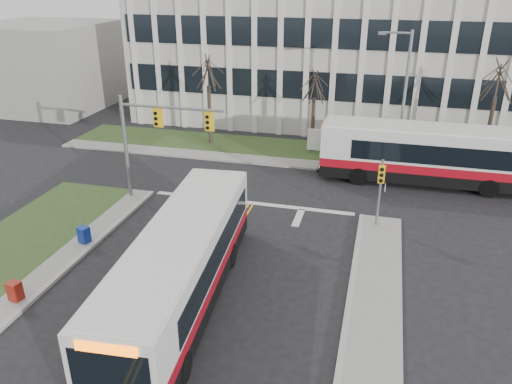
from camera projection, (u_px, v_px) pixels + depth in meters
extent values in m
plane|color=black|center=(204.00, 279.00, 22.13)|extent=(120.00, 120.00, 0.00)
cube|color=#9E9B93|center=(348.00, 168.00, 34.40)|extent=(44.00, 1.60, 0.14)
cube|color=#304A20|center=(351.00, 155.00, 36.88)|extent=(44.00, 5.00, 0.12)
cube|color=beige|center=(367.00, 50.00, 45.10)|extent=(40.00, 16.00, 12.00)
cube|color=#9E9B93|center=(46.00, 65.00, 49.52)|extent=(12.00, 12.00, 8.00)
cylinder|color=slate|center=(126.00, 148.00, 28.93)|extent=(0.22, 0.22, 6.20)
cylinder|color=slate|center=(171.00, 108.00, 27.18)|extent=(6.00, 0.16, 0.16)
cube|color=yellow|center=(157.00, 118.00, 27.48)|extent=(0.34, 0.24, 0.92)
cube|color=yellow|center=(208.00, 122.00, 26.79)|extent=(0.34, 0.24, 0.92)
cylinder|color=slate|center=(379.00, 194.00, 25.89)|extent=(0.14, 0.14, 3.80)
cube|color=yellow|center=(382.00, 174.00, 25.23)|extent=(0.34, 0.24, 0.92)
cylinder|color=slate|center=(384.00, 144.00, 33.41)|extent=(0.14, 0.14, 3.80)
cube|color=yellow|center=(385.00, 128.00, 32.75)|extent=(0.34, 0.24, 0.92)
cylinder|color=slate|center=(404.00, 103.00, 32.71)|extent=(0.20, 0.20, 9.20)
cylinder|color=slate|center=(397.00, 33.00, 31.14)|extent=(1.80, 0.14, 0.14)
cube|color=slate|center=(382.00, 33.00, 31.37)|extent=(0.50, 0.25, 0.18)
cylinder|color=slate|center=(309.00, 148.00, 36.97)|extent=(0.08, 0.08, 1.00)
cylinder|color=slate|center=(325.00, 150.00, 36.70)|extent=(0.08, 0.08, 1.00)
cube|color=white|center=(318.00, 140.00, 36.55)|extent=(1.50, 0.12, 1.60)
cylinder|color=#42352B|center=(210.00, 116.00, 38.51)|extent=(0.28, 0.28, 4.62)
cylinder|color=#42352B|center=(313.00, 126.00, 36.94)|extent=(0.28, 0.28, 4.09)
cylinder|color=#42352B|center=(488.00, 133.00, 33.83)|extent=(0.28, 0.28, 4.95)
cube|color=navy|center=(84.00, 236.00, 24.75)|extent=(0.61, 0.57, 0.95)
cube|color=maroon|center=(15.00, 292.00, 20.39)|extent=(0.59, 0.55, 0.95)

